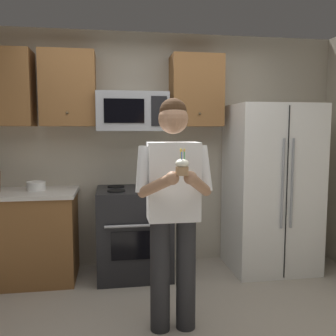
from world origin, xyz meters
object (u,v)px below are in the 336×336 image
at_px(refrigerator, 271,188).
at_px(person, 173,202).
at_px(bowl_large_white, 36,186).
at_px(microwave, 132,112).
at_px(cupcake, 182,167).
at_px(oven_range, 134,232).

relative_size(refrigerator, person, 1.02).
bearing_deg(bowl_large_white, microwave, 2.90).
relative_size(person, cupcake, 10.13).
xyz_separation_m(bowl_large_white, person, (1.21, -1.20, 0.03)).
height_order(microwave, refrigerator, microwave).
bearing_deg(refrigerator, microwave, 173.97).
bearing_deg(microwave, oven_range, -90.02).
bearing_deg(cupcake, refrigerator, 48.08).
height_order(oven_range, microwave, microwave).
xyz_separation_m(bowl_large_white, cupcake, (1.21, -1.53, 0.33)).
bearing_deg(microwave, cupcake, -81.78).
relative_size(oven_range, refrigerator, 0.52).
distance_m(oven_range, person, 1.27).
distance_m(refrigerator, person, 1.68).
relative_size(oven_range, cupcake, 5.36).
relative_size(bowl_large_white, cupcake, 1.11).
bearing_deg(cupcake, microwave, 98.22).
xyz_separation_m(microwave, person, (0.23, -1.25, -0.72)).
distance_m(microwave, cupcake, 1.65).
bearing_deg(bowl_large_white, refrigerator, -2.50).
relative_size(microwave, cupcake, 4.26).
xyz_separation_m(refrigerator, cupcake, (-1.27, -1.42, 0.39)).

